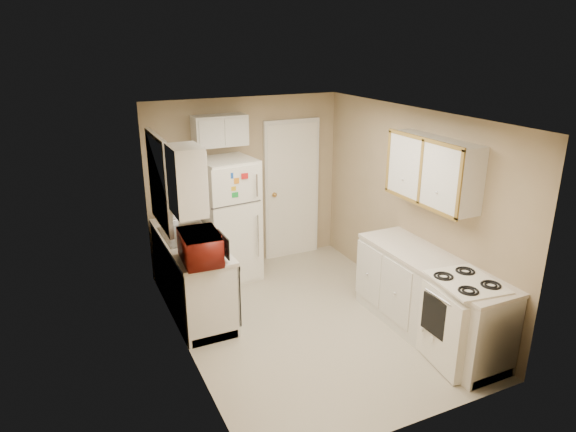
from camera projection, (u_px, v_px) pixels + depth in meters
name	position (u px, v px, depth m)	size (l,w,h in m)	color
floor	(306.00, 321.00, 6.02)	(3.80, 3.80, 0.00)	beige
ceiling	(309.00, 115.00, 5.23)	(3.80, 3.80, 0.00)	white
wall_left	(181.00, 246.00, 5.06)	(3.80, 3.80, 0.00)	tan
wall_right	(410.00, 208.00, 6.19)	(3.80, 3.80, 0.00)	tan
wall_back	(246.00, 183.00, 7.25)	(2.80, 2.80, 0.00)	tan
wall_front	(418.00, 302.00, 4.00)	(2.80, 2.80, 0.00)	tan
left_counter	(192.00, 273.00, 6.20)	(0.60, 1.80, 0.90)	silver
dishwasher	(231.00, 286.00, 5.79)	(0.03, 0.58, 0.72)	black
sink	(186.00, 238.00, 6.19)	(0.54, 0.74, 0.16)	gray
microwave	(201.00, 248.00, 5.40)	(0.32, 0.58, 0.38)	maroon
soap_bottle	(174.00, 218.00, 6.46)	(0.08, 0.08, 0.17)	beige
window_blinds	(160.00, 181.00, 5.85)	(0.10, 0.98, 1.08)	silver
upper_cabinet_left	(187.00, 180.00, 5.11)	(0.30, 0.45, 0.70)	silver
refrigerator	(229.00, 220.00, 6.88)	(0.69, 0.67, 1.67)	white
cabinet_over_fridge	(220.00, 130.00, 6.70)	(0.70, 0.30, 0.40)	silver
interior_door	(292.00, 190.00, 7.56)	(0.86, 0.06, 2.08)	white
right_counter	(429.00, 297.00, 5.63)	(0.60, 2.00, 0.90)	silver
stove	(461.00, 326.00, 5.14)	(0.56, 0.69, 0.84)	white
upper_cabinet_right	(433.00, 170.00, 5.50)	(0.30, 1.20, 0.70)	silver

